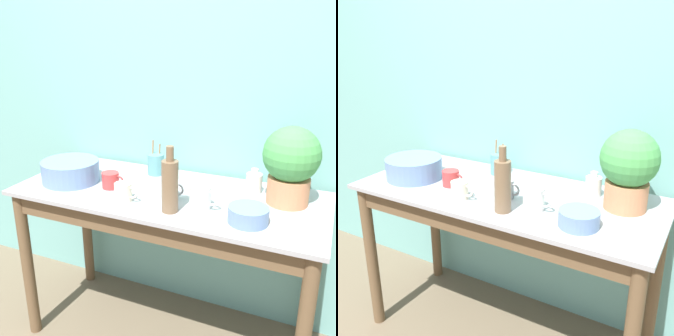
# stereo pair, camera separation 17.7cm
# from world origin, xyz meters

# --- Properties ---
(wall_back) EXTENTS (6.00, 0.05, 2.40)m
(wall_back) POSITION_xyz_m (0.00, 0.68, 1.20)
(wall_back) COLOR #70ADA8
(wall_back) RESTS_ON ground_plane
(counter_table) EXTENTS (1.46, 0.62, 0.84)m
(counter_table) POSITION_xyz_m (0.00, 0.29, 0.68)
(counter_table) COLOR brown
(counter_table) RESTS_ON ground_plane
(potted_plant) EXTENTS (0.24, 0.24, 0.35)m
(potted_plant) POSITION_xyz_m (0.53, 0.41, 1.03)
(potted_plant) COLOR tan
(potted_plant) RESTS_ON counter_table
(bowl_wash_large) EXTENTS (0.29, 0.29, 0.11)m
(bowl_wash_large) POSITION_xyz_m (-0.51, 0.25, 0.89)
(bowl_wash_large) COLOR #6684B2
(bowl_wash_large) RESTS_ON counter_table
(bottle_tall) EXTENTS (0.07, 0.07, 0.29)m
(bottle_tall) POSITION_xyz_m (0.09, 0.12, 0.96)
(bottle_tall) COLOR brown
(bottle_tall) RESTS_ON counter_table
(bottle_short) EXTENTS (0.07, 0.07, 0.12)m
(bottle_short) POSITION_xyz_m (0.37, 0.48, 0.89)
(bottle_short) COLOR white
(bottle_short) RESTS_ON counter_table
(mug_grey) EXTENTS (0.11, 0.07, 0.08)m
(mug_grey) POSITION_xyz_m (0.04, 0.25, 0.88)
(mug_grey) COLOR gray
(mug_grey) RESTS_ON counter_table
(mug_white) EXTENTS (0.13, 0.09, 0.10)m
(mug_white) POSITION_xyz_m (0.20, 0.20, 0.89)
(mug_white) COLOR white
(mug_white) RESTS_ON counter_table
(mug_red) EXTENTS (0.11, 0.08, 0.08)m
(mug_red) POSITION_xyz_m (-0.27, 0.25, 0.88)
(mug_red) COLOR #C63838
(mug_red) RESTS_ON counter_table
(mug_cream) EXTENTS (0.11, 0.08, 0.08)m
(mug_cream) POSITION_xyz_m (-0.14, 0.14, 0.88)
(mug_cream) COLOR beige
(mug_cream) RESTS_ON counter_table
(bowl_small_blue) EXTENTS (0.16, 0.16, 0.07)m
(bowl_small_blue) POSITION_xyz_m (0.42, 0.15, 0.87)
(bowl_small_blue) COLOR #6684B2
(bowl_small_blue) RESTS_ON counter_table
(utensil_cup) EXTENTS (0.09, 0.09, 0.18)m
(utensil_cup) POSITION_xyz_m (-0.16, 0.51, 0.90)
(utensil_cup) COLOR #569399
(utensil_cup) RESTS_ON counter_table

